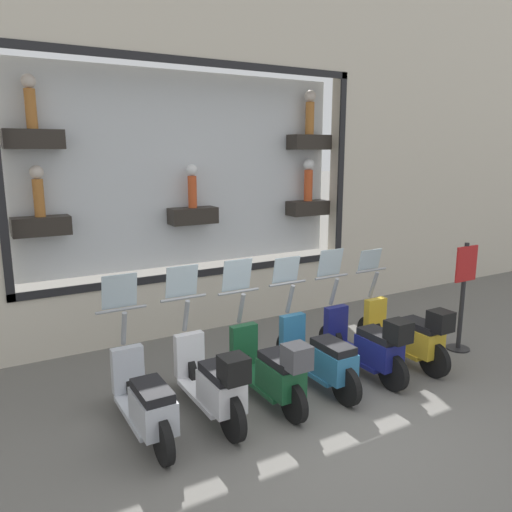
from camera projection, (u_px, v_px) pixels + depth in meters
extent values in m
plane|color=#66635E|center=(321.00, 417.00, 5.92)|extent=(120.00, 120.00, 0.00)
cube|color=beige|center=(198.00, 301.00, 8.87)|extent=(0.40, 6.07, 0.98)
cube|color=black|center=(197.00, 62.00, 7.87)|extent=(0.04, 6.07, 0.12)
cube|color=black|center=(202.00, 273.00, 8.58)|extent=(0.04, 6.07, 0.12)
cube|color=black|center=(341.00, 169.00, 9.68)|extent=(0.04, 0.12, 3.56)
cube|color=silver|center=(187.00, 171.00, 8.70)|extent=(0.04, 5.83, 3.32)
cube|color=#28231E|center=(309.00, 142.00, 9.61)|extent=(0.36, 0.83, 0.28)
cylinder|color=#B26B2D|center=(310.00, 119.00, 9.52)|extent=(0.17, 0.17, 0.60)
sphere|color=beige|center=(310.00, 96.00, 9.43)|extent=(0.22, 0.22, 0.22)
cube|color=#28231E|center=(34.00, 139.00, 7.21)|extent=(0.36, 0.83, 0.28)
cylinder|color=#B26B2D|center=(31.00, 109.00, 7.12)|extent=(0.16, 0.16, 0.56)
sphere|color=beige|center=(28.00, 81.00, 7.04)|extent=(0.20, 0.20, 0.20)
cube|color=#28231E|center=(308.00, 208.00, 9.87)|extent=(0.36, 0.83, 0.28)
cylinder|color=#CC4C23|center=(308.00, 185.00, 9.78)|extent=(0.17, 0.17, 0.60)
sphere|color=white|center=(309.00, 164.00, 9.69)|extent=(0.22, 0.22, 0.22)
cube|color=#28231E|center=(193.00, 216.00, 8.67)|extent=(0.36, 0.83, 0.28)
cylinder|color=#CC4C23|center=(192.00, 192.00, 8.58)|extent=(0.15, 0.15, 0.54)
sphere|color=white|center=(192.00, 170.00, 8.51)|extent=(0.20, 0.20, 0.20)
cube|color=#28231E|center=(41.00, 226.00, 7.47)|extent=(0.36, 0.83, 0.28)
cylinder|color=#B26B2D|center=(39.00, 198.00, 7.38)|extent=(0.15, 0.15, 0.56)
sphere|color=beige|center=(37.00, 172.00, 7.31)|extent=(0.20, 0.20, 0.20)
cylinder|color=black|center=(369.00, 331.00, 8.04)|extent=(0.50, 0.09, 0.50)
cylinder|color=black|center=(434.00, 360.00, 6.93)|extent=(0.50, 0.09, 0.50)
cube|color=gold|center=(399.00, 346.00, 7.49)|extent=(1.02, 0.38, 0.06)
cube|color=gold|center=(420.00, 340.00, 7.13)|extent=(0.61, 0.35, 0.36)
cube|color=black|center=(421.00, 325.00, 7.08)|extent=(0.58, 0.31, 0.10)
cube|color=gold|center=(375.00, 316.00, 7.88)|extent=(0.12, 0.37, 0.56)
cylinder|color=gray|center=(374.00, 285.00, 7.84)|extent=(0.20, 0.06, 0.45)
cylinder|color=gray|center=(371.00, 270.00, 7.85)|extent=(0.04, 0.61, 0.04)
cube|color=silver|center=(370.00, 260.00, 7.85)|extent=(0.09, 0.42, 0.33)
cube|color=black|center=(440.00, 321.00, 6.77)|extent=(0.28, 0.28, 0.28)
cylinder|color=black|center=(331.00, 341.00, 7.65)|extent=(0.49, 0.09, 0.49)
cylinder|color=black|center=(393.00, 373.00, 6.54)|extent=(0.49, 0.09, 0.49)
cube|color=navy|center=(359.00, 356.00, 7.10)|extent=(1.02, 0.38, 0.06)
cube|color=navy|center=(379.00, 351.00, 6.74)|extent=(0.61, 0.35, 0.36)
cube|color=black|center=(380.00, 335.00, 6.69)|extent=(0.58, 0.31, 0.10)
cube|color=navy|center=(336.00, 324.00, 7.50)|extent=(0.12, 0.37, 0.56)
cylinder|color=gray|center=(334.00, 292.00, 7.45)|extent=(0.20, 0.06, 0.45)
cylinder|color=gray|center=(331.00, 277.00, 7.47)|extent=(0.04, 0.60, 0.04)
cube|color=silver|center=(330.00, 263.00, 7.46)|extent=(0.10, 0.42, 0.42)
cube|color=black|center=(398.00, 331.00, 6.38)|extent=(0.28, 0.28, 0.28)
cylinder|color=black|center=(288.00, 350.00, 7.26)|extent=(0.50, 0.09, 0.50)
cylinder|color=black|center=(346.00, 386.00, 6.16)|extent=(0.50, 0.09, 0.50)
cube|color=teal|center=(315.00, 368.00, 6.71)|extent=(1.02, 0.39, 0.06)
cube|color=teal|center=(333.00, 363.00, 6.35)|extent=(0.61, 0.35, 0.36)
cube|color=black|center=(333.00, 346.00, 6.31)|extent=(0.58, 0.31, 0.10)
cube|color=teal|center=(292.00, 333.00, 7.11)|extent=(0.12, 0.37, 0.56)
cylinder|color=gray|center=(290.00, 299.00, 7.07)|extent=(0.20, 0.06, 0.45)
cylinder|color=gray|center=(288.00, 283.00, 7.08)|extent=(0.04, 0.60, 0.04)
cube|color=silver|center=(286.00, 270.00, 7.08)|extent=(0.10, 0.42, 0.38)
cylinder|color=black|center=(240.00, 362.00, 6.89)|extent=(0.48, 0.09, 0.48)
cylinder|color=black|center=(294.00, 403.00, 5.77)|extent=(0.48, 0.09, 0.48)
cube|color=#19512D|center=(264.00, 382.00, 6.33)|extent=(1.02, 0.39, 0.06)
cube|color=#19512D|center=(280.00, 378.00, 5.97)|extent=(0.61, 0.35, 0.36)
cube|color=black|center=(281.00, 360.00, 5.92)|extent=(0.58, 0.31, 0.10)
cube|color=#19512D|center=(244.00, 345.00, 6.73)|extent=(0.12, 0.37, 0.56)
cylinder|color=gray|center=(241.00, 308.00, 6.68)|extent=(0.20, 0.06, 0.45)
cylinder|color=gray|center=(239.00, 292.00, 6.70)|extent=(0.04, 0.60, 0.04)
cube|color=silver|center=(237.00, 275.00, 6.69)|extent=(0.11, 0.42, 0.44)
cube|color=#4C4C51|center=(297.00, 357.00, 5.61)|extent=(0.28, 0.28, 0.28)
cylinder|color=black|center=(187.00, 373.00, 6.47)|extent=(0.54, 0.09, 0.54)
cylinder|color=black|center=(232.00, 418.00, 5.40)|extent=(0.54, 0.09, 0.54)
cube|color=silver|center=(208.00, 394.00, 5.94)|extent=(1.02, 0.38, 0.06)
cube|color=silver|center=(221.00, 391.00, 5.58)|extent=(0.61, 0.35, 0.36)
cube|color=black|center=(221.00, 372.00, 5.53)|extent=(0.58, 0.31, 0.10)
cube|color=silver|center=(189.00, 354.00, 6.33)|extent=(0.12, 0.37, 0.56)
cylinder|color=gray|center=(186.00, 316.00, 6.29)|extent=(0.20, 0.06, 0.45)
cylinder|color=gray|center=(183.00, 298.00, 6.31)|extent=(0.04, 0.60, 0.04)
cube|color=silver|center=(182.00, 281.00, 6.30)|extent=(0.10, 0.42, 0.42)
cube|color=black|center=(234.00, 369.00, 5.23)|extent=(0.28, 0.28, 0.28)
cylinder|color=black|center=(127.00, 389.00, 6.11)|extent=(0.49, 0.09, 0.49)
cylinder|color=black|center=(163.00, 441.00, 5.00)|extent=(0.49, 0.09, 0.49)
cube|color=#B7BCC6|center=(143.00, 413.00, 5.56)|extent=(1.02, 0.38, 0.06)
cube|color=#B7BCC6|center=(153.00, 411.00, 5.20)|extent=(0.61, 0.35, 0.36)
cube|color=black|center=(152.00, 391.00, 5.15)|extent=(0.58, 0.31, 0.10)
cube|color=#B7BCC6|center=(128.00, 369.00, 5.95)|extent=(0.12, 0.37, 0.56)
cylinder|color=gray|center=(124.00, 328.00, 5.91)|extent=(0.20, 0.06, 0.45)
cylinder|color=gray|center=(121.00, 310.00, 5.93)|extent=(0.04, 0.61, 0.04)
cube|color=silver|center=(119.00, 291.00, 5.91)|extent=(0.11, 0.42, 0.43)
cylinder|color=#232326|center=(458.00, 348.00, 7.96)|extent=(0.36, 0.36, 0.02)
cylinder|color=#232326|center=(462.00, 297.00, 7.78)|extent=(0.07, 0.07, 1.73)
cube|color=red|center=(466.00, 264.00, 7.65)|extent=(0.03, 0.45, 0.55)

